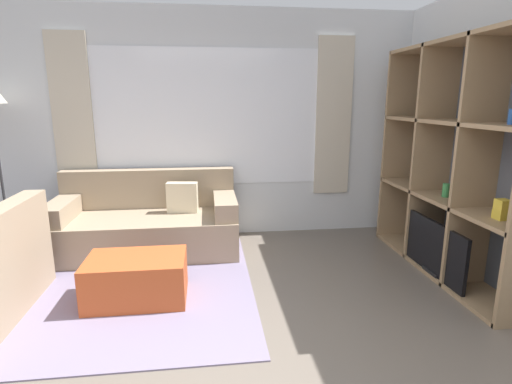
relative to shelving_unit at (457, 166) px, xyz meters
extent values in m
cube|color=silver|center=(-2.30, 1.44, 0.30)|extent=(6.16, 0.07, 2.70)
cube|color=white|center=(-2.30, 1.40, 0.40)|extent=(2.73, 0.01, 1.60)
cube|color=beige|center=(-3.83, 1.39, 0.40)|extent=(0.44, 0.03, 1.90)
cube|color=beige|center=(-0.77, 1.39, 0.40)|extent=(0.44, 0.03, 1.90)
cube|color=silver|center=(0.21, -0.12, 0.30)|extent=(0.07, 4.25, 2.70)
cube|color=slate|center=(-3.43, -0.02, -1.05)|extent=(2.95, 2.35, 0.01)
cube|color=#515660|center=(0.17, 0.01, 0.04)|extent=(0.02, 2.06, 2.19)
cube|color=#997A56|center=(-0.04, -0.33, 0.04)|extent=(0.43, 0.04, 2.19)
cube|color=#997A56|center=(-0.04, 0.36, 0.04)|extent=(0.43, 0.04, 2.19)
cube|color=#997A56|center=(-0.04, 1.04, 0.04)|extent=(0.43, 0.04, 2.19)
cube|color=#997A56|center=(-0.04, 0.01, -1.04)|extent=(0.43, 2.06, 0.04)
cube|color=#997A56|center=(-0.04, 0.01, -0.32)|extent=(0.43, 2.06, 0.04)
cube|color=#997A56|center=(-0.04, 0.01, 0.41)|extent=(0.43, 2.06, 0.04)
cube|color=#997A56|center=(-0.04, 0.01, 1.12)|extent=(0.43, 2.06, 0.04)
cube|color=black|center=(-0.21, -0.12, -0.76)|extent=(0.04, 0.97, 0.51)
cube|color=black|center=(-0.19, -0.12, -1.00)|extent=(0.10, 0.24, 0.03)
cylinder|color=#388947|center=(-0.06, 0.03, -0.24)|extent=(0.07, 0.07, 0.13)
cube|color=gold|center=(-0.06, -0.71, -0.23)|extent=(0.09, 0.09, 0.16)
cylinder|color=gold|center=(-0.06, -0.67, -0.27)|extent=(0.09, 0.09, 0.06)
cylinder|color=#2856A8|center=(-0.06, -0.68, 0.48)|extent=(0.06, 0.06, 0.12)
cube|color=gray|center=(-3.01, 0.88, -0.84)|extent=(1.97, 0.93, 0.42)
cube|color=gray|center=(-3.01, 1.26, -0.41)|extent=(1.97, 0.18, 0.45)
cube|color=gray|center=(-3.87, 0.88, -0.53)|extent=(0.24, 0.87, 0.20)
cube|color=gray|center=(-2.14, 0.88, -0.53)|extent=(0.24, 0.87, 0.20)
cube|color=beige|center=(-2.61, 0.98, -0.46)|extent=(0.35, 0.16, 0.34)
cube|color=#B74C23|center=(-2.94, -0.24, -0.86)|extent=(0.81, 0.54, 0.38)
cylinder|color=black|center=(-4.56, 1.13, -1.04)|extent=(0.26, 0.26, 0.02)
cylinder|color=#2D2D30|center=(-4.56, 1.13, -0.23)|extent=(0.03, 0.03, 1.60)
camera|label=1|loc=(-2.33, -3.44, 0.61)|focal=28.00mm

